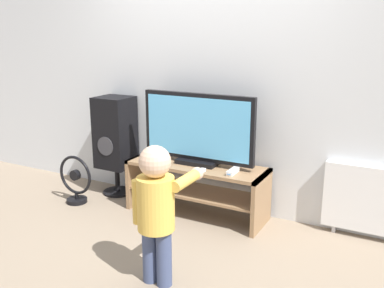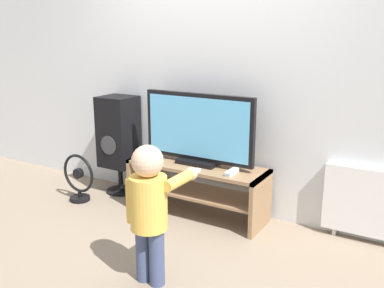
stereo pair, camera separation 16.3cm
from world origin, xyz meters
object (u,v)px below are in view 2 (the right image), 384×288
object	(u,v)px
television	(198,130)
speaker_tower	(119,133)
radiator	(370,203)
game_console	(232,172)
floor_fan	(79,180)
child	(150,204)
remote_primary	(157,160)

from	to	relation	value
television	speaker_tower	xyz separation A→B (m)	(-0.98, 0.07, -0.16)
radiator	speaker_tower	bearing A→B (deg)	-176.64
game_console	speaker_tower	world-z (taller)	speaker_tower
television	speaker_tower	bearing A→B (deg)	176.08
floor_fan	child	bearing A→B (deg)	-28.41
child	floor_fan	world-z (taller)	child
game_console	radiator	size ratio (longest dim) A/B	0.25
remote_primary	speaker_tower	bearing A→B (deg)	163.46
remote_primary	child	bearing A→B (deg)	-56.75
television	remote_primary	distance (m)	0.49
floor_fan	remote_primary	bearing A→B (deg)	15.54
television	speaker_tower	size ratio (longest dim) A/B	1.05
radiator	child	bearing A→B (deg)	-130.64
television	floor_fan	size ratio (longest dim) A/B	2.23
floor_fan	radiator	distance (m)	2.68
remote_primary	floor_fan	xyz separation A→B (m)	(-0.80, -0.22, -0.28)
floor_fan	radiator	bearing A→B (deg)	11.76
speaker_tower	remote_primary	bearing A→B (deg)	-16.54
child	radiator	world-z (taller)	child
remote_primary	radiator	world-z (taller)	radiator
television	game_console	xyz separation A→B (m)	(0.39, -0.11, -0.30)
speaker_tower	radiator	bearing A→B (deg)	3.36
child	floor_fan	bearing A→B (deg)	151.59
television	radiator	bearing A→B (deg)	8.25
child	speaker_tower	size ratio (longest dim) A/B	0.94
radiator	floor_fan	bearing A→B (deg)	-168.24
child	floor_fan	size ratio (longest dim) A/B	1.99
game_console	radiator	bearing A→B (deg)	16.74
child	floor_fan	distance (m)	1.71
television	floor_fan	bearing A→B (deg)	-164.04
speaker_tower	television	bearing A→B (deg)	-3.92
television	remote_primary	size ratio (longest dim) A/B	8.10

